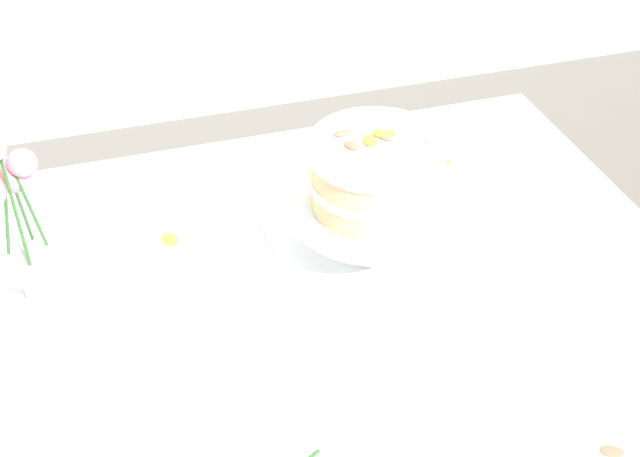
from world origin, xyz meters
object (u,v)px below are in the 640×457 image
Objects in this scene: dining_table at (286,355)px; cake_stand at (374,211)px; layer_cake at (376,173)px; flower_vase at (25,232)px.

cake_stand reaches higher than dining_table.
dining_table is 6.38× the size of layer_cake.
layer_cake is at bearing 91.42° from cake_stand.
flower_vase is (-0.36, 0.16, 0.22)m from dining_table.
layer_cake is 0.68× the size of flower_vase.
flower_vase is at bearing 175.08° from cake_stand.
flower_vase is (-0.55, 0.05, -0.03)m from layer_cake.
dining_table is at bearing -148.41° from cake_stand.
dining_table is 0.33m from layer_cake.
layer_cake is 0.55m from flower_vase.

